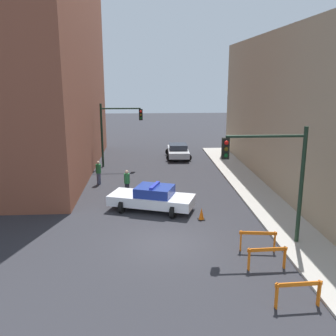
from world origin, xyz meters
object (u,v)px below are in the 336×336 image
at_px(pedestrian_corner, 99,172).
at_px(barrier_mid, 267,255).
at_px(barrier_front, 298,290).
at_px(traffic_light_near, 276,168).
at_px(traffic_light_far, 115,126).
at_px(police_car, 152,198).
at_px(barrier_back, 258,238).
at_px(pedestrian_crossing, 127,183).
at_px(parked_car_near, 178,151).
at_px(traffic_cone, 201,214).

distance_m(pedestrian_corner, barrier_mid, 14.61).
xyz_separation_m(pedestrian_corner, barrier_front, (8.18, -14.75, -0.24)).
xyz_separation_m(traffic_light_near, barrier_front, (-0.68, -4.65, -2.91)).
bearing_deg(traffic_light_far, police_car, -75.22).
relative_size(traffic_light_far, police_car, 1.03).
relative_size(barrier_mid, barrier_back, 1.00).
height_order(pedestrian_corner, barrier_mid, pedestrian_corner).
relative_size(traffic_light_near, barrier_back, 3.26).
relative_size(traffic_light_far, barrier_mid, 3.25).
relative_size(traffic_light_near, traffic_light_far, 1.00).
bearing_deg(pedestrian_crossing, barrier_back, 121.01).
bearing_deg(barrier_mid, traffic_light_far, 112.19).
distance_m(parked_car_near, barrier_front, 23.08).
bearing_deg(traffic_cone, pedestrian_corner, 131.45).
bearing_deg(barrier_front, pedestrian_corner, 119.01).
relative_size(parked_car_near, barrier_back, 2.73).
bearing_deg(traffic_cone, traffic_light_far, 113.63).
distance_m(traffic_light_near, parked_car_near, 18.75).
distance_m(police_car, traffic_cone, 3.05).
height_order(parked_car_near, barrier_front, parked_car_near).
bearing_deg(police_car, barrier_back, -121.15).
bearing_deg(traffic_cone, police_car, 147.55).
bearing_deg(traffic_light_near, barrier_front, -98.32).
xyz_separation_m(police_car, traffic_cone, (2.55, -1.62, -0.41)).
distance_m(traffic_light_near, pedestrian_corner, 13.70).
bearing_deg(barrier_mid, pedestrian_corner, 122.99).
xyz_separation_m(traffic_light_far, barrier_front, (7.35, -19.97, -2.78)).
bearing_deg(barrier_back, barrier_mid, -93.49).
bearing_deg(pedestrian_crossing, traffic_light_far, -86.51).
xyz_separation_m(traffic_light_far, barrier_mid, (7.13, -17.47, -2.78)).
relative_size(police_car, barrier_mid, 3.15).
xyz_separation_m(police_car, pedestrian_crossing, (-1.53, 2.69, 0.14)).
bearing_deg(traffic_light_near, pedestrian_corner, 131.26).
height_order(traffic_light_far, barrier_front, traffic_light_far).
bearing_deg(traffic_light_near, pedestrian_crossing, 132.37).
height_order(barrier_back, traffic_cone, barrier_back).
relative_size(traffic_light_far, pedestrian_corner, 3.13).
relative_size(barrier_front, barrier_back, 1.00).
bearing_deg(barrier_front, police_car, 115.91).
bearing_deg(parked_car_near, pedestrian_corner, -125.62).
distance_m(traffic_light_near, police_car, 7.60).
relative_size(pedestrian_corner, barrier_back, 1.04).
height_order(parked_car_near, barrier_back, parked_car_near).
distance_m(traffic_light_near, traffic_cone, 5.22).
xyz_separation_m(traffic_light_near, barrier_back, (-0.81, -0.61, -2.91)).
xyz_separation_m(barrier_back, traffic_cone, (-1.88, 3.72, -0.30)).
xyz_separation_m(police_car, barrier_back, (4.43, -5.34, -0.11)).
height_order(pedestrian_corner, traffic_cone, pedestrian_corner).
bearing_deg(traffic_light_far, barrier_front, -69.79).
bearing_deg(barrier_front, traffic_light_far, 110.21).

